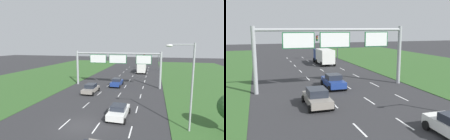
{
  "view_description": "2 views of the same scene",
  "coord_description": "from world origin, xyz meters",
  "views": [
    {
      "loc": [
        7.27,
        -15.75,
        8.37
      ],
      "look_at": [
        -1.05,
        18.21,
        3.2
      ],
      "focal_mm": 28.0,
      "sensor_mm": 36.0,
      "label": 1
    },
    {
      "loc": [
        -8.08,
        -8.73,
        6.85
      ],
      "look_at": [
        0.61,
        18.03,
        2.03
      ],
      "focal_mm": 40.0,
      "sensor_mm": 36.0,
      "label": 2
    }
  ],
  "objects": [
    {
      "name": "lane_dashes_inner_right",
      "position": [
        1.75,
        15.0,
        0.0
      ],
      "size": [
        0.14,
        68.4,
        0.01
      ],
      "color": "white",
      "rests_on": "ground_plane"
    },
    {
      "name": "lane_dashes_slip",
      "position": [
        5.25,
        15.0,
        0.0
      ],
      "size": [
        0.14,
        68.4,
        0.01
      ],
      "color": "white",
      "rests_on": "ground_plane"
    },
    {
      "name": "car_mid_lane",
      "position": [
        0.01,
        17.93,
        0.79
      ],
      "size": [
        2.09,
        4.43,
        1.6
      ],
      "rotation": [
        0.0,
        0.0,
        -0.01
      ],
      "color": "navy",
      "rests_on": "ground_plane"
    },
    {
      "name": "box_truck",
      "position": [
        3.69,
        36.16,
        1.6
      ],
      "size": [
        2.72,
        7.19,
        2.89
      ],
      "rotation": [
        0.0,
        0.0,
        0.01
      ],
      "color": "navy",
      "rests_on": "ground_plane"
    },
    {
      "name": "lane_dashes_inner_left",
      "position": [
        -1.75,
        15.0,
        0.0
      ],
      "size": [
        0.14,
        68.4,
        0.01
      ],
      "color": "white",
      "rests_on": "ground_plane"
    },
    {
      "name": "car_far_ahead",
      "position": [
        -3.31,
        11.93,
        0.79
      ],
      "size": [
        2.17,
        4.21,
        1.59
      ],
      "rotation": [
        0.0,
        0.0,
        -0.01
      ],
      "color": "gray",
      "rests_on": "ground_plane"
    },
    {
      "name": "sign_gantry",
      "position": [
        0.09,
        17.81,
        4.96
      ],
      "size": [
        17.24,
        0.44,
        7.0
      ],
      "color": "#9EA0A5",
      "rests_on": "ground_plane"
    },
    {
      "name": "traffic_light_mast",
      "position": [
        6.43,
        42.3,
        3.87
      ],
      "size": [
        4.76,
        0.49,
        5.6
      ],
      "color": "#47494F",
      "rests_on": "ground_plane"
    }
  ]
}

